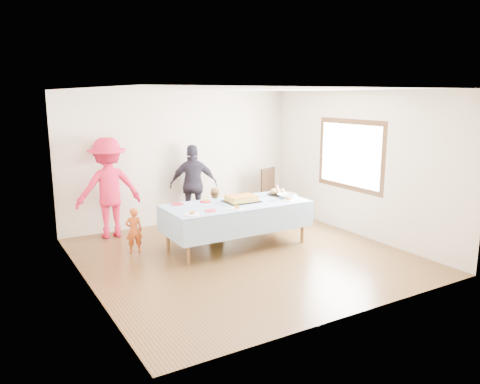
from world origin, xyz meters
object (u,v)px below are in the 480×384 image
object	(u,v)px
party_table	(237,206)
dining_chair	(272,190)
birthday_cake	(242,199)
adult_left	(109,188)

from	to	relation	value
party_table	dining_chair	size ratio (longest dim) A/B	2.37
birthday_cake	adult_left	xyz separation A→B (m)	(-1.87, 1.66, 0.10)
dining_chair	party_table	bearing A→B (deg)	-159.55
party_table	birthday_cake	distance (m)	0.17
birthday_cake	dining_chair	world-z (taller)	dining_chair
birthday_cake	adult_left	world-z (taller)	adult_left
birthday_cake	adult_left	distance (m)	2.50
party_table	dining_chair	distance (m)	2.22
birthday_cake	party_table	bearing A→B (deg)	-160.07
birthday_cake	dining_chair	size ratio (longest dim) A/B	0.55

